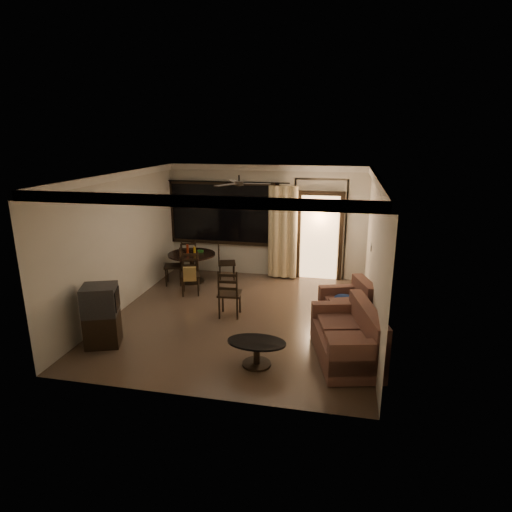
% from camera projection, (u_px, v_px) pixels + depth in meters
% --- Properties ---
extents(ground, '(5.50, 5.50, 0.00)m').
position_uv_depth(ground, '(241.00, 317.00, 8.54)').
color(ground, '#7F6651').
rests_on(ground, ground).
extents(room_shell, '(5.50, 6.70, 5.50)m').
position_uv_depth(room_shell, '(284.00, 212.00, 9.59)').
color(room_shell, beige).
rests_on(room_shell, ground).
extents(dining_table, '(1.15, 1.15, 0.94)m').
position_uv_depth(dining_table, '(192.00, 259.00, 10.44)').
color(dining_table, black).
rests_on(dining_table, ground).
extents(dining_chair_west, '(0.53, 0.53, 0.95)m').
position_uv_depth(dining_chair_west, '(174.00, 273.00, 10.35)').
color(dining_chair_west, black).
rests_on(dining_chair_west, ground).
extents(dining_chair_east, '(0.53, 0.53, 0.95)m').
position_uv_depth(dining_chair_east, '(226.00, 270.00, 10.59)').
color(dining_chair_east, black).
rests_on(dining_chair_east, ground).
extents(dining_chair_south, '(0.53, 0.56, 0.95)m').
position_uv_depth(dining_chair_south, '(191.00, 281.00, 9.69)').
color(dining_chair_south, black).
rests_on(dining_chair_south, ground).
extents(dining_chair_north, '(0.53, 0.53, 0.95)m').
position_uv_depth(dining_chair_north, '(190.00, 265.00, 10.99)').
color(dining_chair_north, black).
rests_on(dining_chair_north, ground).
extents(tv_cabinet, '(0.70, 0.67, 1.08)m').
position_uv_depth(tv_cabinet, '(102.00, 315.00, 7.29)').
color(tv_cabinet, black).
rests_on(tv_cabinet, ground).
extents(sofa, '(1.23, 1.80, 0.88)m').
position_uv_depth(sofa, '(350.00, 339.00, 6.85)').
color(sofa, '#492922').
rests_on(sofa, ground).
extents(armchair, '(1.10, 1.10, 0.87)m').
position_uv_depth(armchair, '(349.00, 308.00, 8.06)').
color(armchair, '#492922').
rests_on(armchair, ground).
extents(coffee_table, '(0.93, 0.56, 0.41)m').
position_uv_depth(coffee_table, '(257.00, 349.00, 6.70)').
color(coffee_table, black).
rests_on(coffee_table, ground).
extents(side_chair, '(0.48, 0.48, 0.99)m').
position_uv_depth(side_chair, '(230.00, 302.00, 8.51)').
color(side_chair, black).
rests_on(side_chair, ground).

